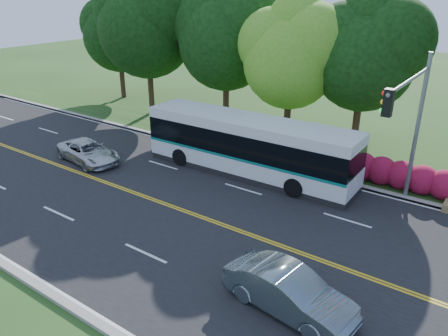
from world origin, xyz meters
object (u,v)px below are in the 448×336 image
Objects in this scene: traffic_signal at (411,114)px; suv at (88,152)px; sedan at (289,292)px; transit_bus at (248,147)px.

traffic_signal is 1.60× the size of suv.
sedan is (-0.96, -8.57, -3.93)m from traffic_signal.
traffic_signal is at bearing -0.38° from transit_bus.
transit_bus is 11.00m from sedan.
traffic_signal is 0.58× the size of transit_bus.
transit_bus is 9.44m from suv.
traffic_signal reaches higher than suv.
transit_bus is at bearing -179.56° from traffic_signal.
suv is at bearing -166.34° from traffic_signal.
sedan is 1.00× the size of suv.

